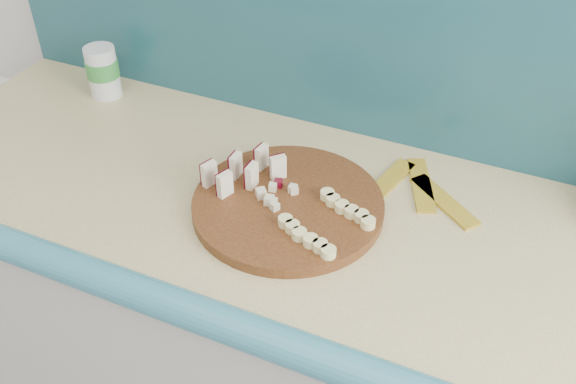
{
  "coord_description": "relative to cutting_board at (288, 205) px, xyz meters",
  "views": [
    {
      "loc": [
        0.19,
        0.66,
        1.68
      ],
      "look_at": [
        -0.18,
        1.48,
        0.95
      ],
      "focal_mm": 40.0,
      "sensor_mm": 36.0,
      "label": 1
    }
  ],
  "objects": [
    {
      "name": "apple_wedges",
      "position": [
        -0.1,
        0.02,
        0.04
      ],
      "size": [
        0.13,
        0.14,
        0.05
      ],
      "color": "#F1E2C1",
      "rests_on": "cutting_board"
    },
    {
      "name": "cutting_board",
      "position": [
        0.0,
        0.0,
        0.0
      ],
      "size": [
        0.46,
        0.46,
        0.02
      ],
      "primitive_type": "cylinder",
      "rotation": [
        0.0,
        0.0,
        -0.37
      ],
      "color": "#3F1B0D",
      "rests_on": "kitchen_counter"
    },
    {
      "name": "canister",
      "position": [
        -0.56,
        0.21,
        0.05
      ],
      "size": [
        0.07,
        0.07,
        0.12
      ],
      "rotation": [
        0.0,
        0.0,
        -0.23
      ],
      "color": "silver",
      "rests_on": "kitchen_counter"
    },
    {
      "name": "apple_chunks",
      "position": [
        -0.02,
        0.01,
        0.02
      ],
      "size": [
        0.05,
        0.05,
        0.02
      ],
      "color": "#EFE4BF",
      "rests_on": "cutting_board"
    },
    {
      "name": "backsplash",
      "position": [
        0.28,
        0.3,
        0.24
      ],
      "size": [
        2.2,
        0.02,
        0.5
      ],
      "primitive_type": "cube",
      "color": "teal",
      "rests_on": "kitchen_counter"
    },
    {
      "name": "banana_slices",
      "position": [
        0.09,
        -0.04,
        0.02
      ],
      "size": [
        0.16,
        0.16,
        0.02
      ],
      "color": "#F6E796",
      "rests_on": "cutting_board"
    },
    {
      "name": "banana_peel",
      "position": [
        0.2,
        0.15,
        -0.01
      ],
      "size": [
        0.23,
        0.19,
        0.01
      ],
      "rotation": [
        0.0,
        0.0,
        0.21
      ],
      "color": "yellow",
      "rests_on": "kitchen_counter"
    }
  ]
}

